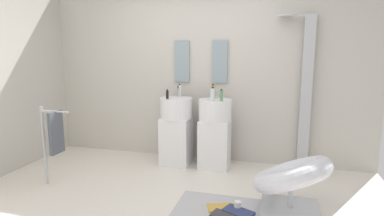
% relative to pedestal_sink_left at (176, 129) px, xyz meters
% --- Properties ---
extents(ground_plane, '(4.80, 3.60, 0.04)m').
position_rel_pedestal_sink_left_xyz_m(ground_plane, '(0.28, -1.29, -0.52)').
color(ground_plane, silver).
extents(rear_partition, '(4.80, 0.10, 2.60)m').
position_rel_pedestal_sink_left_xyz_m(rear_partition, '(0.28, 0.36, 0.80)').
color(rear_partition, beige).
rests_on(rear_partition, ground_plane).
extents(pedestal_sink_left, '(0.45, 0.45, 1.05)m').
position_rel_pedestal_sink_left_xyz_m(pedestal_sink_left, '(0.00, 0.00, 0.00)').
color(pedestal_sink_left, white).
rests_on(pedestal_sink_left, ground_plane).
extents(pedestal_sink_right, '(0.45, 0.45, 1.05)m').
position_rel_pedestal_sink_left_xyz_m(pedestal_sink_right, '(0.55, 0.00, 0.00)').
color(pedestal_sink_right, white).
rests_on(pedestal_sink_right, ground_plane).
extents(vanity_mirror_left, '(0.22, 0.03, 0.59)m').
position_rel_pedestal_sink_left_xyz_m(vanity_mirror_left, '(0.00, 0.29, 0.94)').
color(vanity_mirror_left, '#8C9EA8').
extents(vanity_mirror_right, '(0.22, 0.03, 0.59)m').
position_rel_pedestal_sink_left_xyz_m(vanity_mirror_right, '(0.55, 0.29, 0.94)').
color(vanity_mirror_right, '#8C9EA8').
extents(shower_column, '(0.49, 0.24, 2.05)m').
position_rel_pedestal_sink_left_xyz_m(shower_column, '(1.71, 0.24, 0.58)').
color(shower_column, '#B7BABF').
rests_on(shower_column, ground_plane).
extents(lounge_chair, '(1.06, 1.06, 0.65)m').
position_rel_pedestal_sink_left_xyz_m(lounge_chair, '(1.52, -1.06, -0.15)').
color(lounge_chair, '#B7BABF').
rests_on(lounge_chair, ground_plane).
extents(towel_rack, '(0.37, 0.22, 0.95)m').
position_rel_pedestal_sink_left_xyz_m(towel_rack, '(-1.14, -1.10, 0.13)').
color(towel_rack, '#B7BABF').
rests_on(towel_rack, ground_plane).
extents(area_rug, '(1.07, 0.79, 0.01)m').
position_rel_pedestal_sink_left_xyz_m(area_rug, '(0.92, -1.27, -0.49)').
color(area_rug, '#B2B2B7').
rests_on(area_rug, ground_plane).
extents(magazine_charcoal, '(0.26, 0.21, 0.02)m').
position_rel_pedestal_sink_left_xyz_m(magazine_charcoal, '(0.90, -1.33, -0.48)').
color(magazine_charcoal, '#38383D').
rests_on(magazine_charcoal, area_rug).
extents(magazine_ochre, '(0.32, 0.25, 0.02)m').
position_rel_pedestal_sink_left_xyz_m(magazine_ochre, '(0.85, -1.18, -0.48)').
color(magazine_ochre, gold).
rests_on(magazine_ochre, area_rug).
extents(magazine_navy, '(0.33, 0.27, 0.03)m').
position_rel_pedestal_sink_left_xyz_m(magazine_navy, '(1.03, -1.23, -0.47)').
color(magazine_navy, navy).
rests_on(magazine_navy, area_rug).
extents(coffee_mug, '(0.07, 0.07, 0.08)m').
position_rel_pedestal_sink_left_xyz_m(coffee_mug, '(1.01, -1.15, -0.45)').
color(coffee_mug, white).
rests_on(coffee_mug, area_rug).
extents(soap_bottle_black, '(0.04, 0.04, 0.13)m').
position_rel_pedestal_sink_left_xyz_m(soap_bottle_black, '(-0.09, -0.10, 0.51)').
color(soap_bottle_black, black).
rests_on(soap_bottle_black, pedestal_sink_left).
extents(soap_bottle_green, '(0.04, 0.04, 0.16)m').
position_rel_pedestal_sink_left_xyz_m(soap_bottle_green, '(0.66, -0.13, 0.52)').
color(soap_bottle_green, '#59996B').
rests_on(soap_bottle_green, pedestal_sink_right).
extents(soap_bottle_grey, '(0.04, 0.04, 0.15)m').
position_rel_pedestal_sink_left_xyz_m(soap_bottle_grey, '(-0.02, 0.14, 0.52)').
color(soap_bottle_grey, '#99999E').
rests_on(soap_bottle_grey, pedestal_sink_left).
extents(soap_bottle_clear, '(0.05, 0.05, 0.18)m').
position_rel_pedestal_sink_left_xyz_m(soap_bottle_clear, '(0.54, -0.12, 0.53)').
color(soap_bottle_clear, silver).
rests_on(soap_bottle_clear, pedestal_sink_right).
extents(soap_bottle_white, '(0.04, 0.04, 0.18)m').
position_rel_pedestal_sink_left_xyz_m(soap_bottle_white, '(-0.00, 0.17, 0.53)').
color(soap_bottle_white, white).
rests_on(soap_bottle_white, pedestal_sink_left).
extents(soap_bottle_amber, '(0.04, 0.04, 0.20)m').
position_rel_pedestal_sink_left_xyz_m(soap_bottle_amber, '(0.50, 0.10, 0.54)').
color(soap_bottle_amber, '#C68C38').
rests_on(soap_bottle_amber, pedestal_sink_right).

